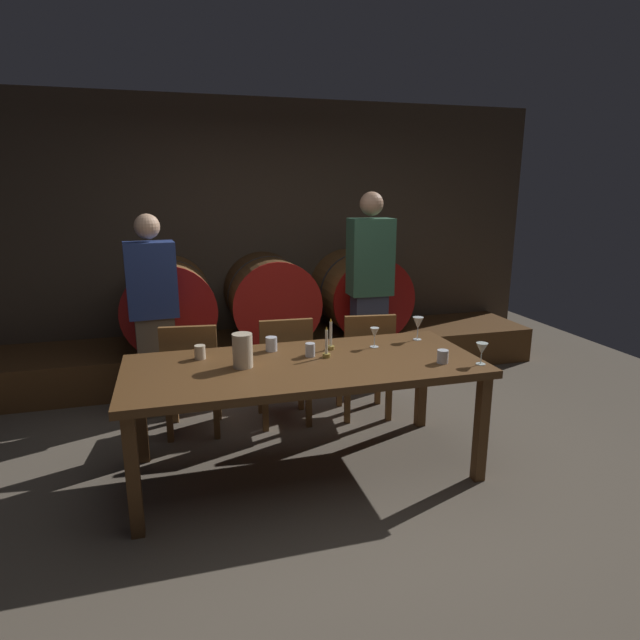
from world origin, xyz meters
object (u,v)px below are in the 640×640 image
at_px(chair_right, 366,360).
at_px(guest_right, 370,291).
at_px(candle_right, 331,341).
at_px(wine_glass_center, 418,323).
at_px(cup_far_right, 443,356).
at_px(wine_glass_right, 482,349).
at_px(chair_center, 285,365).
at_px(guest_left, 154,315).
at_px(wine_barrel_left, 169,303).
at_px(wine_glass_left, 375,334).
at_px(cup_far_left, 200,352).
at_px(dining_table, 305,373).
at_px(wine_barrel_center, 269,298).
at_px(cup_center_left, 271,344).
at_px(wine_barrel_right, 359,293).
at_px(chair_left, 192,374).
at_px(cup_center_right, 310,350).
at_px(candle_left, 326,349).
at_px(pitcher, 243,350).

height_order(chair_right, guest_right, guest_right).
relative_size(candle_right, wine_glass_center, 1.30).
bearing_deg(cup_far_right, wine_glass_right, -22.51).
height_order(chair_center, guest_left, guest_left).
bearing_deg(wine_glass_center, wine_barrel_left, 135.67).
bearing_deg(guest_left, wine_glass_left, 139.73).
relative_size(wine_barrel_left, candle_right, 4.30).
bearing_deg(cup_far_left, wine_glass_left, -3.10).
bearing_deg(dining_table, cup_far_left, 157.92).
xyz_separation_m(wine_barrel_center, cup_center_left, (-0.29, -1.68, 0.03)).
bearing_deg(cup_far_left, chair_center, 36.12).
relative_size(wine_glass_left, wine_glass_right, 1.00).
bearing_deg(guest_left, chair_right, 156.17).
bearing_deg(wine_barrel_right, wine_barrel_left, 180.00).
height_order(wine_glass_left, wine_glass_center, wine_glass_center).
height_order(candle_right, wine_glass_center, candle_right).
distance_m(chair_left, guest_right, 1.75).
relative_size(chair_left, cup_far_left, 9.78).
xyz_separation_m(dining_table, chair_left, (-0.68, 0.74, -0.20)).
bearing_deg(cup_far_left, dining_table, -22.08).
bearing_deg(cup_far_left, guest_left, 107.35).
height_order(wine_barrel_left, wine_glass_right, wine_barrel_left).
bearing_deg(guest_left, cup_center_right, 126.64).
bearing_deg(wine_barrel_left, chair_left, -83.64).
bearing_deg(wine_glass_left, chair_center, 134.06).
bearing_deg(wine_barrel_right, wine_glass_left, -106.43).
bearing_deg(chair_left, chair_right, -174.92).
height_order(wine_barrel_right, cup_far_right, wine_barrel_right).
bearing_deg(wine_glass_right, cup_far_right, 157.49).
height_order(wine_glass_left, cup_center_right, wine_glass_left).
xyz_separation_m(guest_left, cup_far_left, (0.30, -0.97, -0.04)).
xyz_separation_m(candle_right, wine_glass_center, (0.68, 0.06, 0.06)).
bearing_deg(guest_right, wine_barrel_center, -40.46).
xyz_separation_m(chair_right, candle_left, (-0.52, -0.62, 0.32)).
relative_size(wine_barrel_right, chair_left, 1.07).
relative_size(cup_far_left, cup_center_left, 0.93).
relative_size(chair_center, wine_glass_right, 6.33).
relative_size(pitcher, cup_far_left, 2.35).
bearing_deg(dining_table, wine_glass_left, 19.41).
bearing_deg(cup_center_right, cup_far_right, -24.75).
height_order(chair_left, cup_far_right, chair_left).
bearing_deg(wine_glass_center, chair_right, 120.16).
xyz_separation_m(wine_barrel_right, wine_glass_center, (-0.16, -1.70, 0.10)).
bearing_deg(chair_right, cup_center_right, 50.09).
bearing_deg(cup_far_right, candle_right, 142.29).
xyz_separation_m(guest_right, cup_far_left, (-1.56, -1.02, -0.13)).
bearing_deg(wine_glass_left, guest_right, 70.87).
height_order(chair_left, pitcher, pitcher).
relative_size(chair_center, cup_far_left, 9.78).
distance_m(guest_left, pitcher, 1.33).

